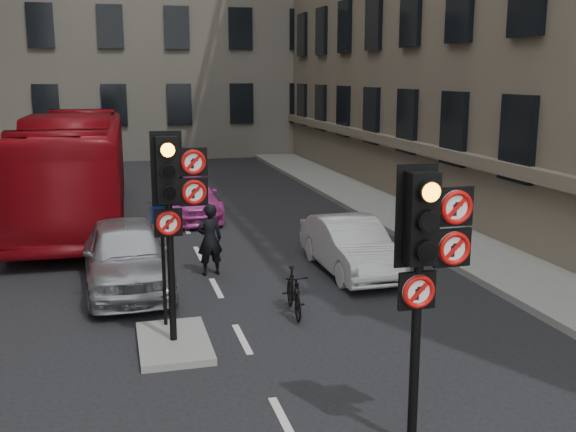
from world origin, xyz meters
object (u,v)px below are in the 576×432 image
signal_far (173,192)px  motorcyclist (210,239)px  car_white (350,246)px  motorcycle (294,292)px  car_pink (187,197)px  bus_red (75,168)px  info_sign (163,248)px  car_silver (127,255)px  signal_near (426,248)px

signal_far → motorcyclist: signal_far is taller
car_white → motorcycle: car_white is taller
car_pink → bus_red: 3.61m
signal_far → info_sign: signal_far is taller
motorcyclist → motorcycle: bearing=101.4°
bus_red → info_sign: bearing=-77.9°
car_silver → car_pink: car_silver is taller
motorcycle → motorcyclist: size_ratio=0.88×
motorcycle → info_sign: info_sign is taller
car_pink → motorcycle: car_pink is taller
bus_red → motorcycle: bus_red is taller
signal_far → motorcyclist: size_ratio=2.12×
car_silver → car_white: 5.14m
signal_near → motorcyclist: (-1.46, 8.07, -1.74)m
signal_near → info_sign: (-2.76, 4.74, -1.02)m
signal_near → motorcycle: bearing=93.0°
signal_far → car_white: signal_far is taller
car_pink → car_silver: bearing=-108.0°
car_white → motorcyclist: size_ratio=2.31×
motorcycle → info_sign: 2.75m
bus_red → motorcycle: bearing=-64.8°
car_white → motorcyclist: 3.31m
info_sign → signal_far: bearing=-97.5°
motorcyclist → car_silver: bearing=6.9°
car_pink → motorcyclist: size_ratio=2.69×
car_pink → info_sign: size_ratio=2.03×
car_silver → car_white: car_silver is taller
motorcyclist → bus_red: bearing=-75.1°
signal_far → bus_red: bearing=100.7°
signal_far → car_pink: size_ratio=0.79×
motorcycle → car_silver: bearing=146.5°
signal_far → info_sign: (-0.16, 0.74, -1.14)m
car_white → info_sign: info_sign is taller
car_silver → car_pink: bearing=71.6°
motorcyclist → info_sign: (-1.30, -3.33, 0.72)m
car_pink → motorcycle: (0.99, -9.75, -0.21)m
car_white → motorcyclist: (-3.24, 0.63, 0.20)m
signal_far → car_pink: (1.34, 10.75, -2.04)m
car_white → signal_far: bearing=-142.6°
car_silver → car_pink: 7.56m
signal_near → car_silver: 8.41m
bus_red → info_sign: 10.52m
signal_near → car_white: (1.78, 7.44, -1.94)m
car_white → car_pink: 7.92m
signal_near → bus_red: size_ratio=0.29×
bus_red → signal_near: bearing=-71.2°
bus_red → motorcyclist: bearing=-63.7°
signal_far → car_silver: (-0.76, 3.49, -1.94)m
car_white → bus_red: size_ratio=0.32×
car_pink → motorcyclist: bearing=-93.5°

